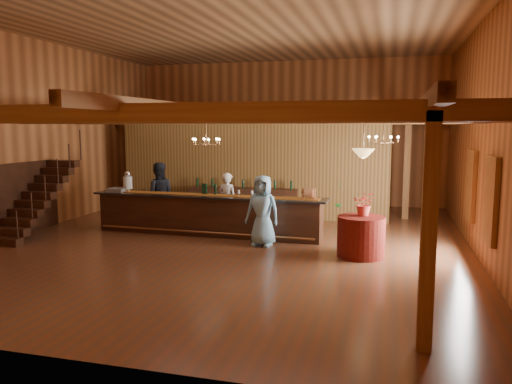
% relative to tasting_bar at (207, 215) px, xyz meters
% --- Properties ---
extents(floor, '(14.00, 14.00, 0.00)m').
position_rel_tasting_bar_xyz_m(floor, '(0.88, -0.54, -0.57)').
color(floor, brown).
rests_on(floor, ground).
extents(ceiling, '(14.00, 14.00, 0.00)m').
position_rel_tasting_bar_xyz_m(ceiling, '(0.88, -0.54, 4.93)').
color(ceiling, '#AD7C4A').
rests_on(ceiling, wall_back).
extents(wall_back, '(12.00, 0.10, 5.50)m').
position_rel_tasting_bar_xyz_m(wall_back, '(0.88, 6.46, 2.18)').
color(wall_back, '#B16734').
rests_on(wall_back, floor).
extents(wall_front, '(12.00, 0.10, 5.50)m').
position_rel_tasting_bar_xyz_m(wall_front, '(0.88, -7.54, 2.18)').
color(wall_front, '#B16734').
rests_on(wall_front, floor).
extents(wall_left, '(0.10, 14.00, 5.50)m').
position_rel_tasting_bar_xyz_m(wall_left, '(-5.12, -0.54, 2.18)').
color(wall_left, '#B16734').
rests_on(wall_left, floor).
extents(wall_right, '(0.10, 14.00, 5.50)m').
position_rel_tasting_bar_xyz_m(wall_right, '(6.88, -0.54, 2.18)').
color(wall_right, '#B16734').
rests_on(wall_right, floor).
extents(beam_grid, '(11.90, 13.90, 0.39)m').
position_rel_tasting_bar_xyz_m(beam_grid, '(0.88, -0.03, 2.67)').
color(beam_grid, '#9F6E34').
rests_on(beam_grid, wall_left).
extents(support_posts, '(9.20, 10.20, 3.20)m').
position_rel_tasting_bar_xyz_m(support_posts, '(0.88, -1.04, 1.03)').
color(support_posts, '#9F6E34').
rests_on(support_posts, floor).
extents(partition_wall, '(9.00, 0.18, 3.10)m').
position_rel_tasting_bar_xyz_m(partition_wall, '(0.38, 2.96, 0.98)').
color(partition_wall, brown).
rests_on(partition_wall, floor).
extents(window_right_front, '(0.12, 1.05, 1.75)m').
position_rel_tasting_bar_xyz_m(window_right_front, '(6.83, -2.14, 0.98)').
color(window_right_front, white).
rests_on(window_right_front, wall_right).
extents(window_right_back, '(0.12, 1.05, 1.75)m').
position_rel_tasting_bar_xyz_m(window_right_back, '(6.83, 0.46, 0.98)').
color(window_right_back, white).
rests_on(window_right_back, wall_right).
extents(staircase, '(1.00, 2.80, 2.00)m').
position_rel_tasting_bar_xyz_m(staircase, '(-4.57, -1.28, 0.43)').
color(staircase, '#3D2011').
rests_on(staircase, floor).
extents(backroom_boxes, '(4.10, 0.60, 1.10)m').
position_rel_tasting_bar_xyz_m(backroom_boxes, '(0.59, 4.96, -0.04)').
color(backroom_boxes, '#3D2011').
rests_on(backroom_boxes, floor).
extents(tasting_bar, '(6.72, 1.03, 1.13)m').
position_rel_tasting_bar_xyz_m(tasting_bar, '(0.00, 0.00, 0.00)').
color(tasting_bar, '#3D2011').
rests_on(tasting_bar, floor).
extents(beverage_dispenser, '(0.26, 0.26, 0.60)m').
position_rel_tasting_bar_xyz_m(beverage_dispenser, '(-2.50, 0.12, 0.84)').
color(beverage_dispenser, silver).
rests_on(beverage_dispenser, tasting_bar).
extents(glass_rack_tray, '(0.50, 0.50, 0.10)m').
position_rel_tasting_bar_xyz_m(glass_rack_tray, '(-2.78, 0.02, 0.60)').
color(glass_rack_tray, gray).
rests_on(glass_rack_tray, tasting_bar).
extents(raffle_drum, '(0.34, 0.24, 0.30)m').
position_rel_tasting_bar_xyz_m(raffle_drum, '(2.85, -0.13, 0.73)').
color(raffle_drum, '#A1623E').
rests_on(raffle_drum, tasting_bar).
extents(bar_bottle_0, '(0.07, 0.07, 0.30)m').
position_rel_tasting_bar_xyz_m(bar_bottle_0, '(-0.17, 0.13, 0.70)').
color(bar_bottle_0, black).
rests_on(bar_bottle_0, tasting_bar).
extents(bar_bottle_1, '(0.07, 0.07, 0.30)m').
position_rel_tasting_bar_xyz_m(bar_bottle_1, '(-0.11, 0.13, 0.70)').
color(bar_bottle_1, black).
rests_on(bar_bottle_1, tasting_bar).
extents(bar_bottle_2, '(0.07, 0.07, 0.30)m').
position_rel_tasting_bar_xyz_m(bar_bottle_2, '(-0.08, 0.13, 0.70)').
color(bar_bottle_2, black).
rests_on(bar_bottle_2, tasting_bar).
extents(bar_bottle_3, '(0.07, 0.07, 0.30)m').
position_rel_tasting_bar_xyz_m(bar_bottle_3, '(0.20, 0.12, 0.70)').
color(bar_bottle_3, black).
rests_on(bar_bottle_3, tasting_bar).
extents(backbar_shelf, '(3.61, 0.76, 1.01)m').
position_rel_tasting_bar_xyz_m(backbar_shelf, '(0.26, 2.61, -0.06)').
color(backbar_shelf, '#3D2011').
rests_on(backbar_shelf, floor).
extents(round_table, '(1.09, 1.09, 0.95)m').
position_rel_tasting_bar_xyz_m(round_table, '(4.26, -1.30, -0.09)').
color(round_table, '#600704').
rests_on(round_table, floor).
extents(chandelier_left, '(0.80, 0.80, 0.77)m').
position_rel_tasting_bar_xyz_m(chandelier_left, '(-0.13, 0.32, 2.02)').
color(chandelier_left, '#A87448').
rests_on(chandelier_left, beam_grid).
extents(chandelier_right, '(0.80, 0.80, 0.69)m').
position_rel_tasting_bar_xyz_m(chandelier_right, '(4.66, 1.11, 2.10)').
color(chandelier_right, '#A87448').
rests_on(chandelier_right, beam_grid).
extents(pendant_lamp, '(0.52, 0.52, 0.90)m').
position_rel_tasting_bar_xyz_m(pendant_lamp, '(4.26, -1.30, 1.84)').
color(pendant_lamp, '#A87448').
rests_on(pendant_lamp, beam_grid).
extents(bartender, '(0.70, 0.56, 1.67)m').
position_rel_tasting_bar_xyz_m(bartender, '(0.31, 0.85, 0.27)').
color(bartender, white).
rests_on(bartender, floor).
extents(staff_second, '(1.15, 1.05, 1.93)m').
position_rel_tasting_bar_xyz_m(staff_second, '(-1.86, 0.78, 0.40)').
color(staff_second, black).
rests_on(staff_second, floor).
extents(guest, '(0.94, 0.67, 1.79)m').
position_rel_tasting_bar_xyz_m(guest, '(1.79, -0.83, 0.33)').
color(guest, '#87C4E8').
rests_on(guest, floor).
extents(floor_plant, '(0.83, 0.72, 1.33)m').
position_rel_tasting_bar_xyz_m(floor_plant, '(3.39, 3.15, 0.10)').
color(floor_plant, '#25621F').
rests_on(floor_plant, floor).
extents(table_flowers, '(0.54, 0.48, 0.57)m').
position_rel_tasting_bar_xyz_m(table_flowers, '(4.32, -1.20, 0.66)').
color(table_flowers, '#D03E34').
rests_on(table_flowers, round_table).
extents(table_vase, '(0.20, 0.20, 0.30)m').
position_rel_tasting_bar_xyz_m(table_vase, '(4.25, -1.18, 0.53)').
color(table_vase, '#A87448').
rests_on(table_vase, round_table).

